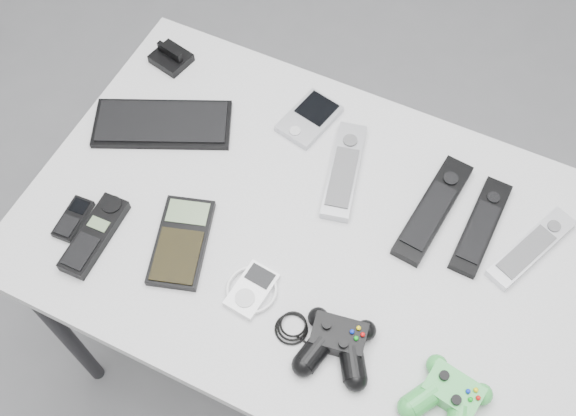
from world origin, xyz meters
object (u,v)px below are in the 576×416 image
at_px(remote_silver_a, 344,170).
at_px(controller_black, 337,343).
at_px(pda, 309,118).
at_px(remote_black_b, 481,226).
at_px(pda_keyboard, 162,123).
at_px(remote_silver_b, 532,248).
at_px(mp3_player, 252,290).
at_px(desk, 315,247).
at_px(remote_black_a, 433,209).
at_px(calculator, 181,242).
at_px(cordless_handset, 95,235).
at_px(mobile_phone, 73,219).
at_px(controller_green, 449,397).

xyz_separation_m(remote_silver_a, controller_black, (0.13, -0.32, 0.01)).
bearing_deg(pda, controller_black, -47.25).
relative_size(pda, remote_black_b, 0.60).
relative_size(pda_keyboard, remote_silver_b, 1.37).
relative_size(remote_silver_a, mp3_player, 2.23).
bearing_deg(mp3_player, desk, 77.24).
bearing_deg(pda_keyboard, remote_black_b, -20.08).
height_order(remote_black_a, remote_silver_b, remote_black_a).
xyz_separation_m(remote_silver_a, calculator, (-0.20, -0.27, -0.00)).
xyz_separation_m(remote_black_b, cordless_handset, (-0.63, -0.32, 0.00)).
height_order(desk, remote_black_a, remote_black_a).
xyz_separation_m(pda_keyboard, pda, (0.26, 0.14, 0.00)).
bearing_deg(remote_black_b, remote_black_a, -174.33).
relative_size(pda_keyboard, cordless_handset, 1.66).
distance_m(desk, mp3_player, 0.18).
bearing_deg(remote_black_a, calculator, -139.96).
bearing_deg(remote_silver_b, remote_black_a, -155.91).
height_order(pda, mobile_phone, pda).
xyz_separation_m(cordless_handset, mp3_player, (0.31, 0.03, -0.00)).
relative_size(desk, controller_green, 8.06).
bearing_deg(remote_black_a, remote_silver_a, -176.09).
xyz_separation_m(pda_keyboard, mp3_player, (0.33, -0.24, 0.00)).
bearing_deg(remote_silver_a, desk, -101.12).
distance_m(pda_keyboard, controller_green, 0.75).
relative_size(desk, remote_silver_b, 5.37).
bearing_deg(pda_keyboard, remote_silver_a, -16.54).
bearing_deg(remote_black_b, calculator, -148.89).
height_order(remote_silver_a, controller_black, controller_black).
bearing_deg(controller_black, cordless_handset, 170.52).
bearing_deg(pda_keyboard, desk, -37.39).
xyz_separation_m(cordless_handset, controller_black, (0.48, 0.00, 0.01)).
height_order(pda, remote_silver_b, same).
distance_m(remote_black_b, controller_black, 0.36).
distance_m(remote_black_a, mp3_player, 0.37).
relative_size(mobile_phone, calculator, 0.50).
bearing_deg(controller_black, mobile_phone, 169.06).
bearing_deg(pda, pda_keyboard, -139.48).
distance_m(mobile_phone, controller_green, 0.73).
bearing_deg(desk, mp3_player, -108.41).
height_order(cordless_handset, controller_black, controller_black).
bearing_deg(remote_silver_a, controller_black, -81.91).
height_order(mp3_player, controller_black, controller_black).
bearing_deg(remote_silver_a, remote_silver_b, -13.94).
distance_m(pda_keyboard, mp3_player, 0.41).
relative_size(pda_keyboard, mp3_player, 2.83).
relative_size(pda, controller_green, 0.94).
bearing_deg(remote_silver_a, remote_black_b, -13.44).
relative_size(remote_silver_b, cordless_handset, 1.22).
height_order(mp3_player, controller_green, controller_green).
xyz_separation_m(desk, cordless_handset, (-0.36, -0.19, 0.08)).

